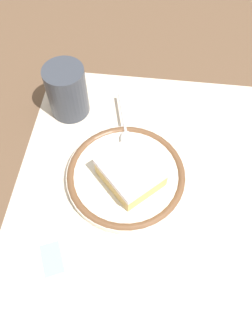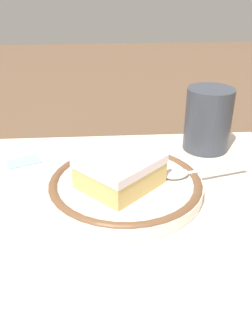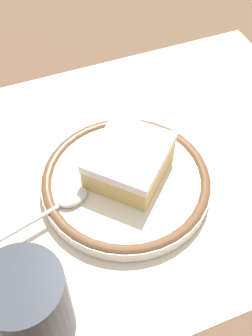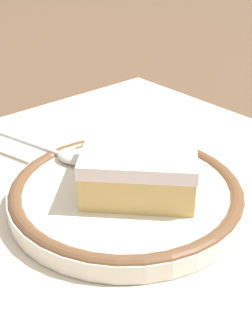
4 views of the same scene
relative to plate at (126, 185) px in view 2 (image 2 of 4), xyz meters
The scene contains 7 objects.
ground_plane 0.04m from the plate, 137.81° to the right, with size 2.40×2.40×0.00m, color brown.
placemat 0.04m from the plate, 137.81° to the right, with size 0.55×0.43×0.00m, color beige.
plate is the anchor object (origin of this frame).
cake_slice 0.03m from the plate, 132.10° to the right, with size 0.12×0.12×0.04m.
spoon 0.08m from the plate, ahead, with size 0.13×0.05×0.01m.
cup 0.19m from the plate, 41.67° to the left, with size 0.07×0.07×0.10m.
sugar_packet 0.18m from the plate, 147.85° to the left, with size 0.05×0.03×0.01m, color #8CB2E0.
Camera 2 is at (-0.00, -0.38, 0.26)m, focal length 37.98 mm.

